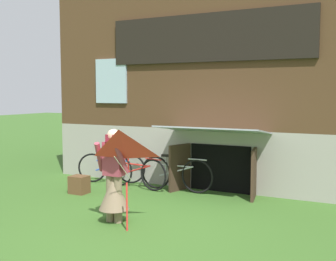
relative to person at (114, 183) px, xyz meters
name	(u,v)px	position (x,y,z in m)	size (l,w,h in m)	color
ground_plane	(138,226)	(0.49, -0.03, -0.67)	(60.00, 60.00, 0.00)	#386023
log_house	(243,80)	(0.49, 5.68, 1.88)	(8.39, 6.53, 5.11)	#9E998E
person	(114,183)	(0.00, 0.00, 0.00)	(0.61, 0.52, 1.60)	#7F6B51
kite	(119,154)	(0.44, -0.49, 0.60)	(0.94, 0.89, 1.56)	red
bicycle_silver	(176,174)	(-0.07, 2.55, -0.28)	(1.79, 0.08, 0.81)	black
bicycle_red	(136,172)	(-1.02, 2.40, -0.29)	(1.70, 0.30, 0.78)	black
bicycle_blue	(111,168)	(-1.87, 2.61, -0.30)	(1.62, 0.59, 0.77)	black
wooden_crate	(79,185)	(-1.86, 1.38, -0.48)	(0.38, 0.32, 0.39)	brown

